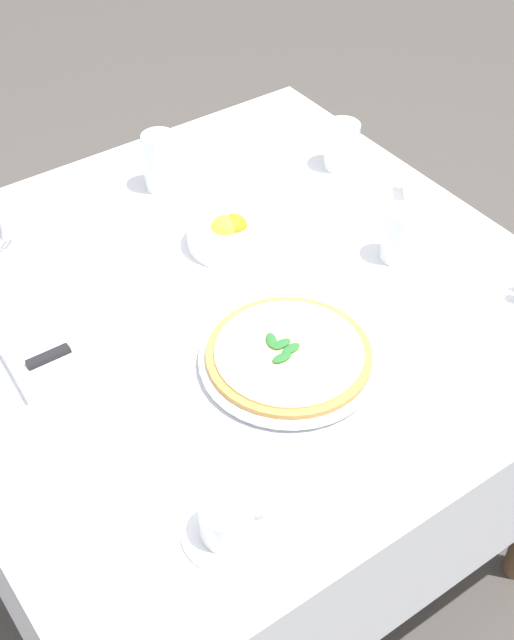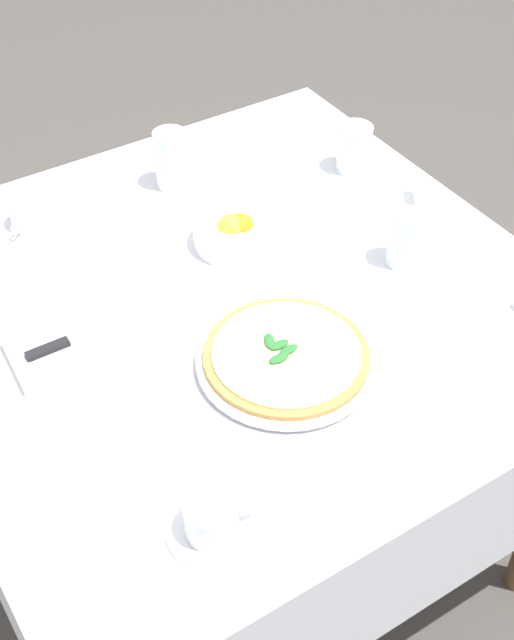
{
  "view_description": "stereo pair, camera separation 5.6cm",
  "coord_description": "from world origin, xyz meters",
  "px_view_note": "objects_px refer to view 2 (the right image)",
  "views": [
    {
      "loc": [
        -0.64,
        -1.0,
        1.8
      ],
      "look_at": [
        -0.01,
        -0.1,
        0.77
      ],
      "focal_mm": 48.85,
      "sensor_mm": 36.0,
      "label": 1
    },
    {
      "loc": [
        -0.6,
        -1.03,
        1.8
      ],
      "look_at": [
        -0.01,
        -0.1,
        0.77
      ],
      "focal_mm": 48.85,
      "sensor_mm": 36.0,
      "label": 2
    }
  ],
  "objects_px": {
    "pizza": "(286,355)",
    "pizza_plate": "(286,361)",
    "water_glass_center_back": "(405,241)",
    "water_glass_back_corner": "(171,163)",
    "napkin_folded": "(75,345)",
    "coffee_cup_near_right": "(30,215)",
    "dinner_knife": "(76,338)",
    "menu_card": "(416,193)",
    "citrus_bowl": "(233,233)",
    "water_glass_far_left": "(354,151)",
    "coffee_cup_near_left": "(212,520)"
  },
  "relations": [
    {
      "from": "pizza",
      "to": "dinner_knife",
      "type": "distance_m",
      "value": 0.36
    },
    {
      "from": "pizza",
      "to": "napkin_folded",
      "type": "bearing_deg",
      "value": 141.5
    },
    {
      "from": "coffee_cup_near_right",
      "to": "citrus_bowl",
      "type": "bearing_deg",
      "value": -40.21
    },
    {
      "from": "pizza_plate",
      "to": "water_glass_back_corner",
      "type": "distance_m",
      "value": 0.58
    },
    {
      "from": "water_glass_center_back",
      "to": "water_glass_back_corner",
      "type": "distance_m",
      "value": 0.52
    },
    {
      "from": "menu_card",
      "to": "water_glass_center_back",
      "type": "bearing_deg",
      "value": -8.66
    },
    {
      "from": "pizza",
      "to": "water_glass_far_left",
      "type": "height_order",
      "value": "water_glass_far_left"
    },
    {
      "from": "coffee_cup_near_right",
      "to": "water_glass_center_back",
      "type": "height_order",
      "value": "water_glass_center_back"
    },
    {
      "from": "dinner_knife",
      "to": "menu_card",
      "type": "xyz_separation_m",
      "value": [
        0.76,
        0.02,
        0.01
      ]
    },
    {
      "from": "dinner_knife",
      "to": "citrus_bowl",
      "type": "bearing_deg",
      "value": 16.31
    },
    {
      "from": "water_glass_center_back",
      "to": "napkin_folded",
      "type": "relative_size",
      "value": 0.47
    },
    {
      "from": "coffee_cup_near_right",
      "to": "water_glass_back_corner",
      "type": "bearing_deg",
      "value": -3.43
    },
    {
      "from": "water_glass_center_back",
      "to": "water_glass_back_corner",
      "type": "xyz_separation_m",
      "value": [
        -0.25,
        0.46,
        0.01
      ]
    },
    {
      "from": "coffee_cup_near_right",
      "to": "dinner_knife",
      "type": "bearing_deg",
      "value": -99.93
    },
    {
      "from": "coffee_cup_near_left",
      "to": "dinner_knife",
      "type": "height_order",
      "value": "coffee_cup_near_left"
    },
    {
      "from": "coffee_cup_near_right",
      "to": "dinner_knife",
      "type": "distance_m",
      "value": 0.37
    },
    {
      "from": "pizza",
      "to": "water_glass_far_left",
      "type": "relative_size",
      "value": 2.71
    },
    {
      "from": "napkin_folded",
      "to": "citrus_bowl",
      "type": "xyz_separation_m",
      "value": [
        0.38,
        0.1,
        0.02
      ]
    },
    {
      "from": "coffee_cup_near_left",
      "to": "water_glass_center_back",
      "type": "xyz_separation_m",
      "value": [
        0.61,
        0.33,
        0.02
      ]
    },
    {
      "from": "pizza",
      "to": "water_glass_center_back",
      "type": "relative_size",
      "value": 2.59
    },
    {
      "from": "napkin_folded",
      "to": "water_glass_far_left",
      "type": "bearing_deg",
      "value": 18.3
    },
    {
      "from": "coffee_cup_near_left",
      "to": "dinner_knife",
      "type": "relative_size",
      "value": 0.67
    },
    {
      "from": "coffee_cup_near_right",
      "to": "menu_card",
      "type": "bearing_deg",
      "value": -26.88
    },
    {
      "from": "citrus_bowl",
      "to": "menu_card",
      "type": "distance_m",
      "value": 0.39
    },
    {
      "from": "menu_card",
      "to": "citrus_bowl",
      "type": "bearing_deg",
      "value": -64.64
    },
    {
      "from": "water_glass_back_corner",
      "to": "napkin_folded",
      "type": "distance_m",
      "value": 0.51
    },
    {
      "from": "pizza_plate",
      "to": "coffee_cup_near_left",
      "type": "height_order",
      "value": "coffee_cup_near_left"
    },
    {
      "from": "citrus_bowl",
      "to": "menu_card",
      "type": "bearing_deg",
      "value": -13.12
    },
    {
      "from": "coffee_cup_near_left",
      "to": "citrus_bowl",
      "type": "xyz_separation_m",
      "value": [
        0.36,
        0.54,
        -0.0
      ]
    },
    {
      "from": "citrus_bowl",
      "to": "pizza",
      "type": "bearing_deg",
      "value": -106.3
    },
    {
      "from": "pizza",
      "to": "citrus_bowl",
      "type": "xyz_separation_m",
      "value": [
        0.1,
        0.33,
        0.0
      ]
    },
    {
      "from": "coffee_cup_near_left",
      "to": "water_glass_back_corner",
      "type": "relative_size",
      "value": 1.06
    },
    {
      "from": "pizza",
      "to": "water_glass_back_corner",
      "type": "bearing_deg",
      "value": 80.6
    },
    {
      "from": "coffee_cup_near_right",
      "to": "menu_card",
      "type": "distance_m",
      "value": 0.78
    },
    {
      "from": "water_glass_far_left",
      "to": "napkin_folded",
      "type": "bearing_deg",
      "value": -165.31
    },
    {
      "from": "coffee_cup_near_right",
      "to": "water_glass_center_back",
      "type": "distance_m",
      "value": 0.73
    },
    {
      "from": "coffee_cup_near_left",
      "to": "water_glass_back_corner",
      "type": "bearing_deg",
      "value": 65.29
    },
    {
      "from": "citrus_bowl",
      "to": "napkin_folded",
      "type": "bearing_deg",
      "value": -164.51
    },
    {
      "from": "water_glass_center_back",
      "to": "pizza_plate",
      "type": "bearing_deg",
      "value": -162.07
    },
    {
      "from": "coffee_cup_near_left",
      "to": "dinner_knife",
      "type": "xyz_separation_m",
      "value": [
        -0.01,
        0.44,
        -0.01
      ]
    },
    {
      "from": "dinner_knife",
      "to": "pizza",
      "type": "bearing_deg",
      "value": -38.07
    },
    {
      "from": "water_glass_back_corner",
      "to": "napkin_folded",
      "type": "xyz_separation_m",
      "value": [
        -0.38,
        -0.35,
        -0.04
      ]
    },
    {
      "from": "water_glass_center_back",
      "to": "water_glass_back_corner",
      "type": "relative_size",
      "value": 0.86
    },
    {
      "from": "citrus_bowl",
      "to": "menu_card",
      "type": "xyz_separation_m",
      "value": [
        0.38,
        -0.09,
        0.0
      ]
    },
    {
      "from": "pizza",
      "to": "pizza_plate",
      "type": "bearing_deg",
      "value": -53.63
    },
    {
      "from": "pizza_plate",
      "to": "water_glass_far_left",
      "type": "xyz_separation_m",
      "value": [
        0.45,
        0.42,
        0.03
      ]
    },
    {
      "from": "coffee_cup_near_left",
      "to": "napkin_folded",
      "type": "height_order",
      "value": "coffee_cup_near_left"
    },
    {
      "from": "pizza",
      "to": "coffee_cup_near_left",
      "type": "distance_m",
      "value": 0.34
    },
    {
      "from": "coffee_cup_near_left",
      "to": "water_glass_far_left",
      "type": "height_order",
      "value": "water_glass_far_left"
    },
    {
      "from": "coffee_cup_near_left",
      "to": "napkin_folded",
      "type": "relative_size",
      "value": 0.58
    }
  ]
}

